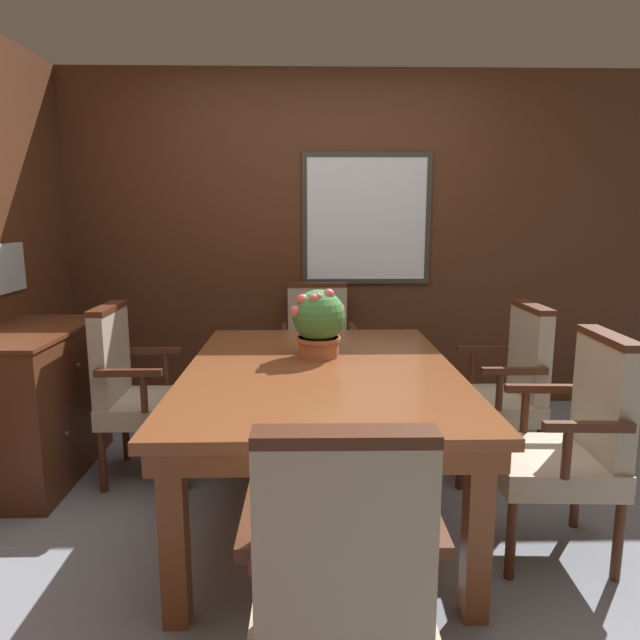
{
  "coord_description": "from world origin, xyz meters",
  "views": [
    {
      "loc": [
        -0.15,
        -2.48,
        1.43
      ],
      "look_at": [
        -0.08,
        0.28,
        0.92
      ],
      "focal_mm": 32.0,
      "sensor_mm": 36.0,
      "label": 1
    }
  ],
  "objects_px": {
    "potted_plant": "(318,322)",
    "sideboard_cabinet": "(35,404)",
    "chair_right_far": "(505,385)",
    "chair_left_far": "(135,387)",
    "chair_head_near": "(341,578)",
    "dining_table": "(321,385)",
    "chair_head_far": "(318,348)",
    "chair_right_near": "(570,439)"
  },
  "relations": [
    {
      "from": "dining_table",
      "to": "sideboard_cabinet",
      "type": "bearing_deg",
      "value": 165.14
    },
    {
      "from": "dining_table",
      "to": "chair_head_far",
      "type": "bearing_deg",
      "value": 89.31
    },
    {
      "from": "chair_head_far",
      "to": "chair_right_near",
      "type": "relative_size",
      "value": 1.0
    },
    {
      "from": "dining_table",
      "to": "chair_left_far",
      "type": "bearing_deg",
      "value": 158.13
    },
    {
      "from": "potted_plant",
      "to": "chair_left_far",
      "type": "bearing_deg",
      "value": 169.23
    },
    {
      "from": "chair_head_far",
      "to": "chair_left_far",
      "type": "relative_size",
      "value": 1.0
    },
    {
      "from": "dining_table",
      "to": "sideboard_cabinet",
      "type": "distance_m",
      "value": 1.62
    },
    {
      "from": "sideboard_cabinet",
      "to": "dining_table",
      "type": "bearing_deg",
      "value": -14.86
    },
    {
      "from": "chair_right_far",
      "to": "sideboard_cabinet",
      "type": "relative_size",
      "value": 0.99
    },
    {
      "from": "dining_table",
      "to": "chair_head_near",
      "type": "xyz_separation_m",
      "value": [
        0.02,
        -1.29,
        -0.12
      ]
    },
    {
      "from": "dining_table",
      "to": "chair_right_far",
      "type": "xyz_separation_m",
      "value": [
        1.03,
        0.39,
        -0.12
      ]
    },
    {
      "from": "chair_right_near",
      "to": "chair_head_far",
      "type": "bearing_deg",
      "value": -146.26
    },
    {
      "from": "chair_head_far",
      "to": "chair_right_far",
      "type": "distance_m",
      "value": 1.36
    },
    {
      "from": "chair_head_near",
      "to": "chair_right_far",
      "type": "height_order",
      "value": "same"
    },
    {
      "from": "potted_plant",
      "to": "chair_head_far",
      "type": "bearing_deg",
      "value": 88.86
    },
    {
      "from": "chair_left_far",
      "to": "potted_plant",
      "type": "bearing_deg",
      "value": -101.1
    },
    {
      "from": "dining_table",
      "to": "chair_left_far",
      "type": "height_order",
      "value": "chair_left_far"
    },
    {
      "from": "chair_right_far",
      "to": "sideboard_cabinet",
      "type": "bearing_deg",
      "value": -90.36
    },
    {
      "from": "chair_head_near",
      "to": "potted_plant",
      "type": "distance_m",
      "value": 1.55
    },
    {
      "from": "chair_right_near",
      "to": "sideboard_cabinet",
      "type": "height_order",
      "value": "chair_right_near"
    },
    {
      "from": "chair_left_far",
      "to": "potted_plant",
      "type": "xyz_separation_m",
      "value": [
        0.99,
        -0.19,
        0.39
      ]
    },
    {
      "from": "chair_head_far",
      "to": "chair_right_far",
      "type": "relative_size",
      "value": 1.0
    },
    {
      "from": "chair_head_far",
      "to": "chair_right_far",
      "type": "xyz_separation_m",
      "value": [
        1.01,
        -0.92,
        0.0
      ]
    },
    {
      "from": "chair_head_near",
      "to": "chair_right_near",
      "type": "relative_size",
      "value": 1.0
    },
    {
      "from": "chair_head_far",
      "to": "potted_plant",
      "type": "height_order",
      "value": "potted_plant"
    },
    {
      "from": "chair_head_near",
      "to": "sideboard_cabinet",
      "type": "xyz_separation_m",
      "value": [
        -1.57,
        1.7,
        -0.09
      ]
    },
    {
      "from": "dining_table",
      "to": "chair_head_near",
      "type": "bearing_deg",
      "value": -89.16
    },
    {
      "from": "chair_right_near",
      "to": "potted_plant",
      "type": "relative_size",
      "value": 2.74
    },
    {
      "from": "chair_head_far",
      "to": "dining_table",
      "type": "bearing_deg",
      "value": -93.05
    },
    {
      "from": "potted_plant",
      "to": "sideboard_cabinet",
      "type": "relative_size",
      "value": 0.36
    },
    {
      "from": "chair_head_far",
      "to": "chair_right_near",
      "type": "bearing_deg",
      "value": -61.35
    },
    {
      "from": "chair_head_near",
      "to": "chair_left_far",
      "type": "xyz_separation_m",
      "value": [
        -1.02,
        1.69,
        0.0
      ]
    },
    {
      "from": "chair_head_far",
      "to": "sideboard_cabinet",
      "type": "relative_size",
      "value": 0.99
    },
    {
      "from": "dining_table",
      "to": "chair_head_far",
      "type": "height_order",
      "value": "chair_head_far"
    },
    {
      "from": "chair_head_far",
      "to": "chair_left_far",
      "type": "bearing_deg",
      "value": -140.73
    },
    {
      "from": "dining_table",
      "to": "chair_right_far",
      "type": "bearing_deg",
      "value": 20.76
    },
    {
      "from": "chair_head_far",
      "to": "potted_plant",
      "type": "distance_m",
      "value": 1.16
    },
    {
      "from": "sideboard_cabinet",
      "to": "potted_plant",
      "type": "bearing_deg",
      "value": -7.35
    },
    {
      "from": "chair_right_far",
      "to": "chair_left_far",
      "type": "distance_m",
      "value": 2.03
    },
    {
      "from": "chair_head_near",
      "to": "potted_plant",
      "type": "height_order",
      "value": "potted_plant"
    },
    {
      "from": "chair_head_far",
      "to": "potted_plant",
      "type": "bearing_deg",
      "value": -93.5
    },
    {
      "from": "chair_head_near",
      "to": "sideboard_cabinet",
      "type": "relative_size",
      "value": 0.99
    }
  ]
}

